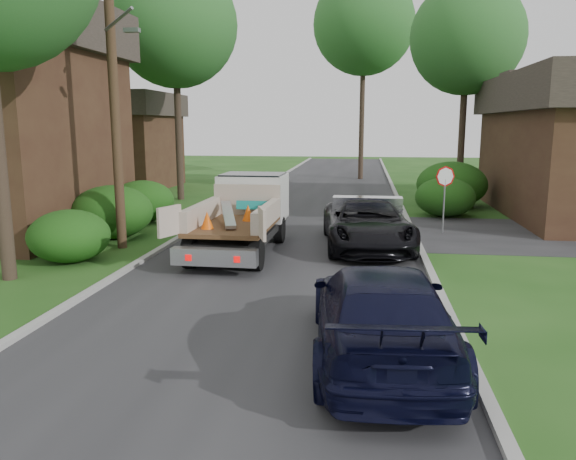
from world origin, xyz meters
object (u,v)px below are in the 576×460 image
Objects in this scene: flatbed_truck at (246,209)px; utility_pole at (114,84)px; black_pickup at (367,224)px; tree_left_back at (9,13)px; stop_sign at (445,185)px; tree_left_far at (175,25)px; navy_suv at (381,313)px; tree_right_far at (467,38)px; tree_center_far at (364,24)px; house_left_far at (113,139)px.

utility_pole is at bearing -169.23° from flatbed_truck.
tree_left_back is at bearing 150.96° from black_pickup.
tree_left_far is at bearing 147.79° from stop_sign.
black_pickup is at bearing 7.72° from utility_pole.
tree_left_back reaches higher than flatbed_truck.
tree_left_back is 2.15× the size of navy_suv.
navy_suv is (16.60, -15.80, -8.17)m from tree_left_back.
tree_left_back reaches higher than stop_sign.
tree_left_far is 1.98× the size of flatbed_truck.
tree_left_far is at bearing -67.05° from navy_suv.
tree_right_far is at bearing 63.85° from black_pickup.
utility_pole is 26.75m from tree_center_far.
tree_right_far is 16.72m from black_pickup.
utility_pole is at bearing -48.00° from navy_suv.
house_left_far reaches higher than navy_suv.
tree_left_back reaches higher than tree_right_far.
flatbed_truck is at bearing 179.42° from black_pickup.
navy_suv reaches higher than black_pickup.
tree_right_far is at bearing 18.03° from tree_left_back.
tree_center_far reaches higher than black_pickup.
black_pickup is (15.90, -15.95, -2.25)m from house_left_far.
black_pickup is (0.40, -23.95, -10.18)m from tree_center_far.
navy_suv is at bearing -102.13° from tree_right_far.
stop_sign is 0.44× the size of navy_suv.
house_left_far reaches higher than flatbed_truck.
black_pickup is at bearing -45.09° from house_left_far.
utility_pole is 12.04m from navy_suv.
tree_left_far reaches higher than black_pickup.
tree_center_far is 2.55× the size of black_pickup.
house_left_far reaches higher than stop_sign.
tree_left_far reaches higher than house_left_far.
utility_pole is 0.83× the size of tree_left_back.
house_left_far is at bearing 128.84° from black_pickup.
flatbed_truck reaches higher than black_pickup.
tree_right_far is (15.00, 3.00, -0.50)m from tree_left_far.
tree_left_far is at bearing -168.69° from tree_right_far.
navy_suv is (8.08, -7.78, -4.36)m from utility_pole.
navy_suv is at bearing -63.28° from flatbed_truck.
stop_sign is 20.89m from tree_left_back.
tree_right_far is 2.06× the size of navy_suv.
flatbed_truck is 1.07× the size of black_pickup.
tree_center_far is 26.03m from black_pickup.
stop_sign is at bearing 40.43° from black_pickup.
stop_sign is 0.17× the size of tree_center_far.
tree_left_far is 16.88m from black_pickup.
tree_left_back is at bearing -93.18° from house_left_far.
stop_sign is at bearing -11.77° from tree_left_back.
flatbed_truck is 3.95m from black_pickup.
flatbed_truck is 1.10× the size of navy_suv.
house_left_far is (-18.70, 13.00, 1.27)m from stop_sign.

